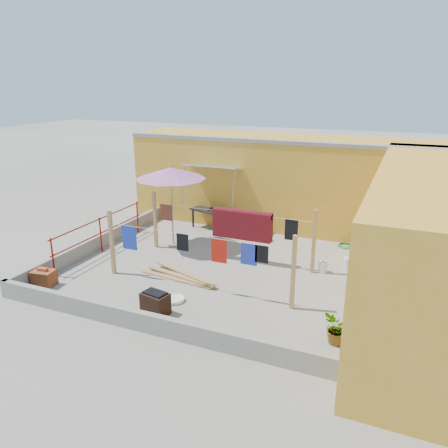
% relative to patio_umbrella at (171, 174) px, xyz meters
% --- Properties ---
extents(ground, '(80.00, 80.00, 0.00)m').
position_rel_patio_umbrella_xyz_m(ground, '(2.06, -1.12, -2.35)').
color(ground, '#9E998E').
rests_on(ground, ground).
extents(wall_back, '(11.00, 3.27, 3.21)m').
position_rel_patio_umbrella_xyz_m(wall_back, '(2.56, 3.57, -0.74)').
color(wall_back, gold).
rests_on(wall_back, ground).
extents(wall_right, '(2.40, 9.00, 3.20)m').
position_rel_patio_umbrella_xyz_m(wall_right, '(7.26, -1.12, -0.75)').
color(wall_right, gold).
rests_on(wall_right, ground).
extents(parapet_front, '(8.30, 0.16, 0.44)m').
position_rel_patio_umbrella_xyz_m(parapet_front, '(2.06, -4.70, -2.13)').
color(parapet_front, gray).
rests_on(parapet_front, ground).
extents(parapet_left, '(0.16, 7.30, 0.44)m').
position_rel_patio_umbrella_xyz_m(parapet_left, '(-2.02, -1.12, -2.13)').
color(parapet_left, gray).
rests_on(parapet_left, ground).
extents(red_railing, '(0.05, 4.20, 1.10)m').
position_rel_patio_umbrella_xyz_m(red_railing, '(-1.79, -1.32, -1.63)').
color(red_railing, maroon).
rests_on(red_railing, ground).
extents(clothesline_rig, '(5.09, 2.35, 1.80)m').
position_rel_patio_umbrella_xyz_m(clothesline_rig, '(2.39, -0.59, -1.28)').
color(clothesline_rig, tan).
rests_on(clothesline_rig, ground).
extents(patio_umbrella, '(2.49, 2.49, 2.62)m').
position_rel_patio_umbrella_xyz_m(patio_umbrella, '(0.00, 0.00, 0.00)').
color(patio_umbrella, gray).
rests_on(patio_umbrella, ground).
extents(outdoor_table, '(1.65, 1.12, 0.71)m').
position_rel_patio_umbrella_xyz_m(outdoor_table, '(0.43, 2.08, -1.72)').
color(outdoor_table, black).
rests_on(outdoor_table, ground).
extents(brick_stack, '(0.61, 0.48, 0.49)m').
position_rel_patio_umbrella_xyz_m(brick_stack, '(-1.64, -3.85, -2.14)').
color(brick_stack, '#994B23').
rests_on(brick_stack, ground).
extents(lumber_pile, '(2.31, 0.88, 0.14)m').
position_rel_patio_umbrella_xyz_m(lumber_pile, '(1.41, -2.12, -2.28)').
color(lumber_pile, tan).
rests_on(lumber_pile, ground).
extents(brazier, '(0.67, 0.51, 0.54)m').
position_rel_patio_umbrella_xyz_m(brazier, '(1.78, -3.97, -2.09)').
color(brazier, black).
rests_on(brazier, ground).
extents(white_basin, '(0.51, 0.51, 0.09)m').
position_rel_patio_umbrella_xyz_m(white_basin, '(1.88, -3.28, -2.31)').
color(white_basin, silver).
rests_on(white_basin, ground).
extents(water_jug_a, '(0.23, 0.23, 0.36)m').
position_rel_patio_umbrella_xyz_m(water_jug_a, '(5.42, 0.36, -2.20)').
color(water_jug_a, silver).
rests_on(water_jug_a, ground).
extents(water_jug_b, '(0.23, 0.23, 0.37)m').
position_rel_patio_umbrella_xyz_m(water_jug_b, '(4.83, -0.21, -2.19)').
color(water_jug_b, silver).
rests_on(water_jug_b, ground).
extents(green_hose, '(0.49, 0.49, 0.07)m').
position_rel_patio_umbrella_xyz_m(green_hose, '(5.11, 2.08, -2.32)').
color(green_hose, '#1A7726').
rests_on(green_hose, ground).
extents(plant_back_a, '(0.71, 0.64, 0.71)m').
position_rel_patio_umbrella_xyz_m(plant_back_a, '(2.23, 1.68, -2.00)').
color(plant_back_a, '#175118').
rests_on(plant_back_a, ground).
extents(plant_back_b, '(0.50, 0.50, 0.73)m').
position_rel_patio_umbrella_xyz_m(plant_back_b, '(5.59, 2.08, -1.99)').
color(plant_back_b, '#175118').
rests_on(plant_back_b, ground).
extents(plant_right_a, '(0.48, 0.37, 0.81)m').
position_rel_patio_umbrella_xyz_m(plant_right_a, '(5.76, 0.33, -1.95)').
color(plant_right_a, '#175118').
rests_on(plant_right_a, ground).
extents(plant_right_b, '(0.45, 0.48, 0.68)m').
position_rel_patio_umbrella_xyz_m(plant_right_b, '(5.76, -0.97, -2.01)').
color(plant_right_b, '#175118').
rests_on(plant_right_b, ground).
extents(plant_right_c, '(0.57, 0.64, 0.65)m').
position_rel_patio_umbrella_xyz_m(plant_right_c, '(5.76, -3.60, -2.03)').
color(plant_right_c, '#175118').
rests_on(plant_right_c, ground).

